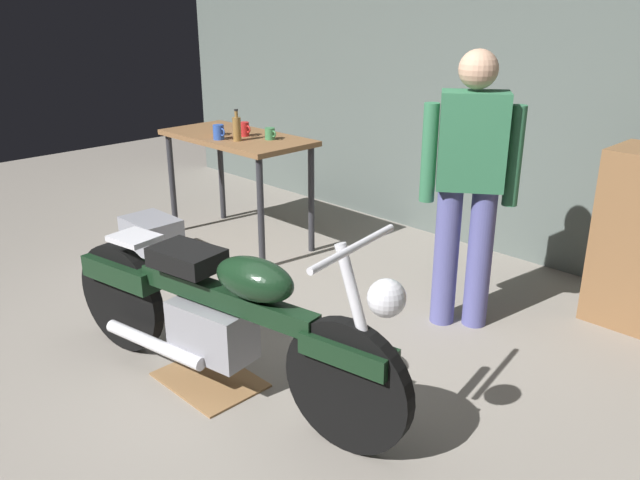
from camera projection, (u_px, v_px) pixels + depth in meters
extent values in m
plane|color=gray|center=(226.00, 388.00, 3.39)|extent=(12.00, 12.00, 0.00)
cube|color=#56605B|center=(524.00, 53.00, 4.70)|extent=(8.00, 0.12, 3.10)
cube|color=brown|center=(236.00, 138.00, 5.16)|extent=(1.30, 0.64, 0.04)
cylinder|color=#2D2D33|center=(172.00, 184.00, 5.54)|extent=(0.05, 0.05, 0.86)
cylinder|color=#2D2D33|center=(261.00, 214.00, 4.76)|extent=(0.05, 0.05, 0.86)
cylinder|color=#2D2D33|center=(221.00, 173.00, 5.88)|extent=(0.05, 0.05, 0.86)
cylinder|color=#2D2D33|center=(311.00, 200.00, 5.10)|extent=(0.05, 0.05, 0.86)
cylinder|color=black|center=(347.00, 386.00, 2.85)|extent=(0.64, 0.17, 0.64)
cylinder|color=black|center=(122.00, 297.00, 3.70)|extent=(0.64, 0.17, 0.64)
cube|color=black|center=(348.00, 351.00, 2.79)|extent=(0.46, 0.21, 0.10)
cube|color=black|center=(124.00, 271.00, 3.61)|extent=(0.54, 0.26, 0.12)
cube|color=gray|center=(213.00, 329.00, 3.29)|extent=(0.47, 0.31, 0.28)
cube|color=black|center=(225.00, 297.00, 3.16)|extent=(1.10, 0.28, 0.10)
ellipsoid|color=black|center=(254.00, 279.00, 3.00)|extent=(0.47, 0.29, 0.20)
cube|color=black|center=(187.00, 258.00, 3.25)|extent=(0.39, 0.30, 0.10)
cube|color=silver|center=(135.00, 238.00, 3.46)|extent=(0.27, 0.24, 0.03)
cylinder|color=silver|center=(360.00, 323.00, 2.70)|extent=(0.27, 0.09, 0.68)
cylinder|color=silver|center=(354.00, 248.00, 2.61)|extent=(0.13, 0.60, 0.03)
sphere|color=silver|center=(387.00, 298.00, 2.58)|extent=(0.16, 0.16, 0.16)
cylinder|color=silver|center=(154.00, 344.00, 3.39)|extent=(0.70, 0.18, 0.07)
cylinder|color=#575899|center=(479.00, 259.00, 3.92)|extent=(0.15, 0.15, 0.88)
cylinder|color=#575899|center=(446.00, 257.00, 3.96)|extent=(0.15, 0.15, 0.88)
cube|color=#33724C|center=(472.00, 141.00, 3.69)|extent=(0.44, 0.40, 0.56)
cylinder|color=#33724C|center=(514.00, 156.00, 3.68)|extent=(0.09, 0.09, 0.58)
cylinder|color=#33724C|center=(429.00, 153.00, 3.75)|extent=(0.09, 0.09, 0.58)
sphere|color=tan|center=(478.00, 69.00, 3.55)|extent=(0.22, 0.22, 0.22)
cube|color=olive|center=(210.00, 380.00, 3.46)|extent=(0.56, 0.40, 0.01)
cube|color=gray|center=(152.00, 239.00, 5.01)|extent=(0.44, 0.32, 0.34)
cylinder|color=orange|center=(217.00, 130.00, 5.14)|extent=(0.07, 0.07, 0.09)
torus|color=orange|center=(220.00, 130.00, 5.12)|extent=(0.05, 0.01, 0.05)
cylinder|color=red|center=(244.00, 129.00, 5.10)|extent=(0.08, 0.08, 0.11)
torus|color=red|center=(248.00, 129.00, 5.07)|extent=(0.06, 0.01, 0.06)
cylinder|color=#2D51AD|center=(219.00, 132.00, 4.98)|extent=(0.08, 0.08, 0.11)
torus|color=#2D51AD|center=(222.00, 132.00, 4.94)|extent=(0.06, 0.01, 0.06)
cylinder|color=#3D7F4C|center=(270.00, 134.00, 4.98)|extent=(0.08, 0.08, 0.09)
torus|color=#3D7F4C|center=(274.00, 134.00, 4.95)|extent=(0.05, 0.01, 0.05)
cylinder|color=olive|center=(237.00, 129.00, 4.92)|extent=(0.06, 0.06, 0.18)
cylinder|color=olive|center=(236.00, 114.00, 4.88)|extent=(0.03, 0.03, 0.05)
cylinder|color=black|center=(236.00, 110.00, 4.87)|extent=(0.03, 0.03, 0.01)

